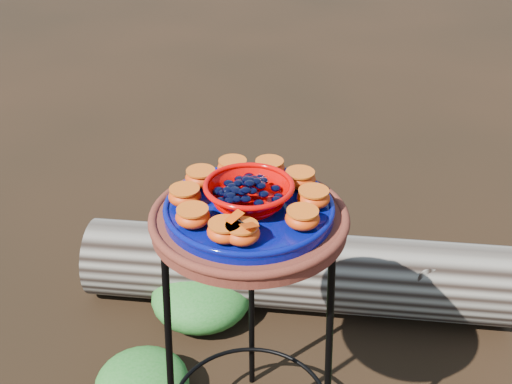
{
  "coord_description": "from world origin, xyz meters",
  "views": [
    {
      "loc": [
        0.03,
        -1.14,
        1.47
      ],
      "look_at": [
        0.01,
        0.0,
        0.79
      ],
      "focal_mm": 45.0,
      "sensor_mm": 36.0,
      "label": 1
    }
  ],
  "objects_px": {
    "driftwood_log": "(295,271)",
    "cobalt_plate": "(249,210)",
    "red_bowl": "(249,195)",
    "plant_stand": "(250,348)",
    "terracotta_saucer": "(249,221)"
  },
  "relations": [
    {
      "from": "plant_stand",
      "to": "driftwood_log",
      "type": "distance_m",
      "value": 0.64
    },
    {
      "from": "plant_stand",
      "to": "cobalt_plate",
      "type": "relative_size",
      "value": 1.96
    },
    {
      "from": "plant_stand",
      "to": "driftwood_log",
      "type": "height_order",
      "value": "plant_stand"
    },
    {
      "from": "driftwood_log",
      "to": "terracotta_saucer",
      "type": "bearing_deg",
      "value": -103.4
    },
    {
      "from": "red_bowl",
      "to": "driftwood_log",
      "type": "height_order",
      "value": "red_bowl"
    },
    {
      "from": "cobalt_plate",
      "to": "red_bowl",
      "type": "height_order",
      "value": "red_bowl"
    },
    {
      "from": "red_bowl",
      "to": "driftwood_log",
      "type": "relative_size",
      "value": 0.13
    },
    {
      "from": "plant_stand",
      "to": "red_bowl",
      "type": "relative_size",
      "value": 3.92
    },
    {
      "from": "plant_stand",
      "to": "terracotta_saucer",
      "type": "relative_size",
      "value": 1.68
    },
    {
      "from": "driftwood_log",
      "to": "cobalt_plate",
      "type": "bearing_deg",
      "value": -103.4
    },
    {
      "from": "terracotta_saucer",
      "to": "cobalt_plate",
      "type": "relative_size",
      "value": 1.17
    },
    {
      "from": "plant_stand",
      "to": "cobalt_plate",
      "type": "xyz_separation_m",
      "value": [
        0.0,
        0.0,
        0.4
      ]
    },
    {
      "from": "terracotta_saucer",
      "to": "red_bowl",
      "type": "xyz_separation_m",
      "value": [
        0.0,
        0.0,
        0.07
      ]
    },
    {
      "from": "cobalt_plate",
      "to": "plant_stand",
      "type": "bearing_deg",
      "value": 0.0
    },
    {
      "from": "plant_stand",
      "to": "terracotta_saucer",
      "type": "distance_m",
      "value": 0.37
    }
  ]
}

